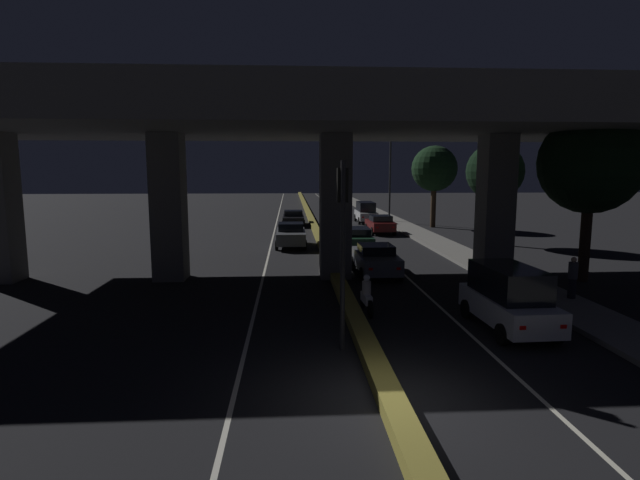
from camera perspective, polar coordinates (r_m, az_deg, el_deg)
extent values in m
plane|color=black|center=(11.57, 8.01, -18.27)|extent=(200.00, 200.00, 0.00)
cube|color=beige|center=(45.46, -5.11, 1.53)|extent=(0.12, 126.00, 0.00)
cube|color=beige|center=(45.79, 3.58, 1.60)|extent=(0.12, 126.00, 0.00)
cube|color=olive|center=(45.48, -0.75, 1.79)|extent=(0.57, 126.00, 0.36)
cube|color=slate|center=(39.83, 11.47, 0.61)|extent=(2.35, 126.00, 0.17)
cube|color=#5B5956|center=(24.19, -16.89, 3.58)|extent=(1.43, 1.50, 6.77)
cube|color=#5B5956|center=(25.53, 19.39, 3.69)|extent=(1.43, 1.50, 6.77)
cube|color=#5B5956|center=(23.63, 1.76, 3.83)|extent=(1.43, 1.50, 6.77)
cube|color=#5B5956|center=(23.70, 1.80, 14.18)|extent=(34.73, 12.46, 1.77)
cube|color=#333335|center=(23.88, 1.82, 17.37)|extent=(34.73, 0.40, 0.90)
cylinder|color=black|center=(13.96, 2.61, -2.00)|extent=(0.14, 0.14, 5.37)
cube|color=black|center=(13.93, 2.58, 6.29)|extent=(0.30, 0.28, 0.95)
sphere|color=black|center=(14.08, 2.52, 7.51)|extent=(0.18, 0.18, 0.18)
sphere|color=black|center=(14.08, 2.52, 6.31)|extent=(0.18, 0.18, 0.18)
sphere|color=green|center=(14.09, 2.51, 5.10)|extent=(0.18, 0.18, 0.18)
cylinder|color=#2D2D30|center=(49.22, 8.00, 7.10)|extent=(0.18, 0.18, 8.78)
cylinder|color=#2D2D30|center=(49.14, 6.86, 12.07)|extent=(2.13, 0.10, 0.10)
ellipsoid|color=#F2B759|center=(48.95, 5.61, 11.99)|extent=(0.56, 0.32, 0.24)
cube|color=silver|center=(17.23, 20.74, -7.31)|extent=(1.85, 4.19, 0.77)
cube|color=black|center=(17.12, 20.73, -4.42)|extent=(1.61, 3.03, 0.96)
cylinder|color=black|center=(18.20, 16.39, -7.56)|extent=(0.22, 0.66, 0.65)
cylinder|color=black|center=(18.87, 21.15, -7.22)|extent=(0.22, 0.66, 0.65)
cylinder|color=black|center=(15.81, 20.11, -10.11)|extent=(0.22, 0.66, 0.65)
cylinder|color=black|center=(16.58, 25.40, -9.55)|extent=(0.22, 0.66, 0.65)
cube|color=red|center=(15.18, 22.17, -9.29)|extent=(0.18, 0.04, 0.11)
cube|color=red|center=(15.76, 26.08, -8.89)|extent=(0.18, 0.04, 0.11)
cube|color=#515459|center=(24.55, 6.36, -2.34)|extent=(1.84, 4.55, 0.75)
cube|color=black|center=(24.34, 6.43, -1.02)|extent=(1.60, 1.83, 0.43)
cylinder|color=black|center=(25.93, 3.84, -2.60)|extent=(0.21, 0.68, 0.68)
cylinder|color=black|center=(26.23, 7.64, -2.54)|extent=(0.21, 0.68, 0.68)
cylinder|color=black|center=(23.03, 4.86, -3.97)|extent=(0.21, 0.68, 0.68)
cylinder|color=black|center=(23.36, 9.12, -3.87)|extent=(0.21, 0.68, 0.68)
cube|color=red|center=(22.23, 5.82, -3.33)|extent=(0.18, 0.03, 0.11)
cube|color=red|center=(22.48, 8.98, -3.26)|extent=(0.18, 0.03, 0.11)
cube|color=black|center=(31.88, 4.13, 0.00)|extent=(1.96, 4.68, 0.75)
cube|color=black|center=(31.58, 4.19, 1.01)|extent=(1.67, 2.26, 0.44)
cylinder|color=black|center=(33.36, 2.33, -0.28)|extent=(0.22, 0.61, 0.60)
cylinder|color=black|center=(33.54, 5.38, -0.26)|extent=(0.22, 0.61, 0.60)
cylinder|color=black|center=(30.35, 2.75, -1.11)|extent=(0.22, 0.61, 0.60)
cylinder|color=black|center=(30.55, 6.10, -1.09)|extent=(0.22, 0.61, 0.60)
cube|color=red|center=(29.53, 3.37, -0.56)|extent=(0.18, 0.03, 0.11)
cube|color=red|center=(29.67, 5.83, -0.55)|extent=(0.18, 0.03, 0.11)
cube|color=#591414|center=(40.65, 6.88, 1.70)|extent=(1.90, 3.97, 0.68)
cube|color=black|center=(40.40, 6.95, 2.48)|extent=(1.63, 1.93, 0.47)
cylinder|color=black|center=(41.78, 5.33, 1.43)|extent=(0.22, 0.69, 0.68)
cylinder|color=black|center=(42.13, 7.66, 1.44)|extent=(0.22, 0.69, 0.68)
cylinder|color=black|center=(39.25, 6.02, 0.99)|extent=(0.22, 0.69, 0.68)
cylinder|color=black|center=(39.63, 8.49, 1.02)|extent=(0.22, 0.69, 0.68)
cube|color=red|center=(38.60, 6.58, 1.43)|extent=(0.18, 0.04, 0.11)
cube|color=red|center=(38.87, 8.38, 1.44)|extent=(0.18, 0.04, 0.11)
cube|color=silver|center=(48.80, 5.26, 2.83)|extent=(1.75, 4.68, 0.77)
cube|color=black|center=(48.85, 5.25, 3.83)|extent=(1.53, 3.37, 0.91)
cylinder|color=black|center=(50.25, 4.06, 2.56)|extent=(0.21, 0.70, 0.69)
cylinder|color=black|center=(50.47, 5.94, 2.56)|extent=(0.21, 0.70, 0.69)
cylinder|color=black|center=(47.21, 4.51, 2.20)|extent=(0.21, 0.70, 0.69)
cylinder|color=black|center=(47.45, 6.51, 2.20)|extent=(0.21, 0.70, 0.69)
cube|color=red|center=(46.41, 4.94, 2.62)|extent=(0.18, 0.03, 0.11)
cube|color=red|center=(46.58, 6.39, 2.62)|extent=(0.18, 0.03, 0.11)
cube|color=#515459|center=(33.37, -3.35, 0.43)|extent=(1.87, 4.35, 0.77)
cube|color=black|center=(33.40, -3.35, 1.53)|extent=(1.65, 1.74, 0.51)
cylinder|color=black|center=(32.02, -1.70, -0.58)|extent=(0.20, 0.65, 0.65)
cylinder|color=black|center=(32.02, -4.97, -0.61)|extent=(0.20, 0.65, 0.65)
cylinder|color=black|center=(34.86, -1.84, 0.12)|extent=(0.20, 0.65, 0.65)
cylinder|color=black|center=(34.86, -4.85, 0.10)|extent=(0.20, 0.65, 0.65)
cube|color=white|center=(35.56, -2.30, 0.71)|extent=(0.18, 0.03, 0.11)
cube|color=white|center=(35.56, -4.41, 0.70)|extent=(0.18, 0.03, 0.11)
cube|color=black|center=(46.38, -3.06, 2.44)|extent=(1.90, 4.73, 0.55)
cube|color=black|center=(46.45, -3.07, 3.10)|extent=(1.67, 1.89, 0.48)
cylinder|color=black|center=(44.87, -1.86, 1.91)|extent=(0.20, 0.68, 0.68)
cylinder|color=black|center=(44.86, -4.23, 1.89)|extent=(0.20, 0.68, 0.68)
cylinder|color=black|center=(47.97, -1.96, 2.31)|extent=(0.20, 0.68, 0.68)
cylinder|color=black|center=(47.96, -4.18, 2.29)|extent=(0.20, 0.68, 0.68)
cube|color=white|center=(48.76, -2.30, 2.62)|extent=(0.18, 0.03, 0.11)
cube|color=white|center=(48.75, -3.86, 2.61)|extent=(0.18, 0.03, 0.11)
cylinder|color=black|center=(18.81, 4.89, -6.80)|extent=(0.12, 0.62, 0.62)
cylinder|color=black|center=(17.58, 5.77, -7.88)|extent=(0.14, 0.62, 0.62)
cube|color=silver|center=(18.14, 5.33, -6.65)|extent=(0.30, 1.01, 0.32)
cylinder|color=beige|center=(18.04, 5.34, -5.43)|extent=(0.34, 0.34, 0.47)
sphere|color=silver|center=(17.96, 5.36, -4.33)|extent=(0.24, 0.24, 0.24)
cube|color=red|center=(17.47, 5.82, -7.23)|extent=(0.08, 0.03, 0.08)
cylinder|color=black|center=(26.24, 2.87, -2.60)|extent=(0.11, 0.56, 0.56)
cylinder|color=black|center=(24.98, 3.35, -3.14)|extent=(0.13, 0.56, 0.56)
cube|color=navy|center=(25.57, 3.11, -2.38)|extent=(0.29, 1.00, 0.32)
cylinder|color=navy|center=(25.49, 3.12, -1.38)|extent=(0.34, 0.34, 0.59)
sphere|color=#B21919|center=(25.43, 3.12, -0.45)|extent=(0.24, 0.24, 0.24)
cube|color=red|center=(24.89, 3.38, -2.67)|extent=(0.08, 0.03, 0.08)
cylinder|color=black|center=(33.45, 1.80, -0.22)|extent=(0.11, 0.64, 0.64)
cylinder|color=black|center=(32.11, 2.15, -0.57)|extent=(0.13, 0.64, 0.64)
cube|color=maroon|center=(32.75, 1.97, -0.01)|extent=(0.29, 1.05, 0.32)
cylinder|color=#3F3F44|center=(32.70, 1.98, 0.69)|extent=(0.34, 0.34, 0.49)
sphere|color=black|center=(32.65, 1.98, 1.32)|extent=(0.24, 0.24, 0.24)
cube|color=red|center=(32.03, 2.16, -0.19)|extent=(0.08, 0.03, 0.08)
cylinder|color=black|center=(21.75, 26.84, -4.96)|extent=(0.30, 0.30, 0.77)
cylinder|color=#3F3F44|center=(21.61, 26.96, -3.12)|extent=(0.35, 0.35, 0.64)
sphere|color=tan|center=(21.54, 27.03, -2.01)|extent=(0.21, 0.21, 0.21)
cylinder|color=#2D2116|center=(25.89, 28.03, -0.15)|extent=(0.48, 0.48, 3.71)
sphere|color=black|center=(25.68, 28.56, 7.75)|extent=(4.56, 4.56, 4.56)
cylinder|color=#2D2116|center=(36.30, 19.13, 2.31)|extent=(0.39, 0.39, 3.55)
sphere|color=black|center=(36.15, 19.36, 7.40)|extent=(3.86, 3.86, 3.86)
cylinder|color=#38281C|center=(45.80, 12.82, 3.75)|extent=(0.48, 0.48, 3.72)
sphere|color=black|center=(45.69, 12.95, 7.97)|extent=(4.02, 4.02, 4.02)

